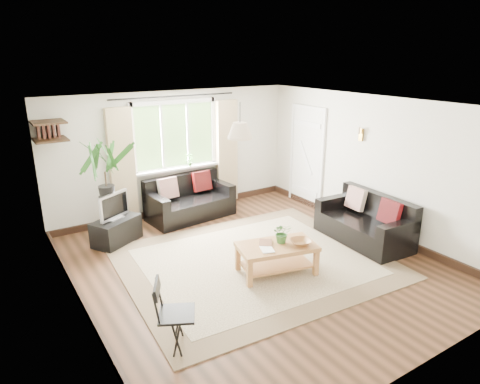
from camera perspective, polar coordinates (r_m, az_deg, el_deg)
floor at (r=6.61m, az=1.90°, el=-9.60°), size 5.50×5.50×0.00m
ceiling at (r=5.89m, az=2.14°, el=11.53°), size 5.50×5.50×0.00m
wall_back at (r=8.47m, az=-8.65°, el=5.14°), size 5.00×0.02×2.40m
wall_front at (r=4.35m, az=23.33°, el=-9.05°), size 5.00×0.02×2.40m
wall_left at (r=5.23m, az=-21.23°, el=-4.20°), size 0.02×5.50×2.40m
wall_right at (r=7.79m, az=17.35°, el=3.37°), size 0.02×5.50×2.40m
rug at (r=6.66m, az=1.84°, el=-9.28°), size 4.04×3.53×0.02m
window at (r=8.37m, az=-8.65°, el=7.43°), size 2.50×0.16×2.16m
door at (r=8.97m, az=8.86°, el=4.54°), size 0.06×0.96×2.06m
corner_shelf at (r=7.48m, az=-24.09°, el=7.45°), size 0.50×0.50×0.34m
pendant_lamp at (r=6.27m, az=0.00°, el=8.72°), size 0.36×0.36×0.54m
wall_sconce at (r=7.82m, az=15.71°, el=7.63°), size 0.12×0.12×0.28m
sofa_back at (r=8.31m, az=-6.66°, el=-0.89°), size 1.70×0.97×0.77m
sofa_right at (r=7.52m, az=16.18°, el=-3.63°), size 1.67×0.90×0.76m
coffee_table at (r=6.28m, az=4.88°, el=-8.89°), size 1.23×0.86×0.46m
table_plant at (r=6.20m, az=5.65°, el=-5.45°), size 0.34×0.33×0.30m
bowl at (r=6.21m, az=8.08°, el=-6.63°), size 0.37×0.37×0.07m
book_a at (r=6.00m, az=2.82°, el=-7.71°), size 0.24×0.28×0.02m
book_b at (r=6.20m, az=2.59°, el=-6.76°), size 0.29×0.30×0.02m
tv_stand at (r=7.52m, az=-16.16°, el=-4.98°), size 0.92×0.78×0.43m
tv at (r=7.36m, az=-16.46°, el=-1.76°), size 0.63×0.48×0.47m
palm_stand at (r=7.39m, az=-17.31°, el=-0.07°), size 0.80×0.80×1.74m
folding_chair at (r=4.80m, az=-8.42°, el=-15.94°), size 0.56×0.56×0.81m
sill_plant at (r=8.50m, az=-6.73°, el=4.33°), size 0.14×0.10×0.27m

